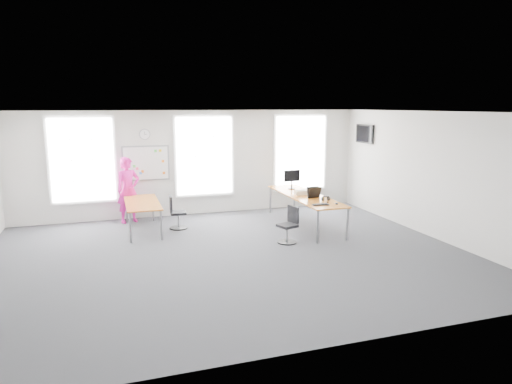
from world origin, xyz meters
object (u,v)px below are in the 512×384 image
object	(u,v)px
headphones	(325,199)
person	(128,190)
keyboard	(321,205)
chair_left	(176,214)
desk_right	(305,197)
chair_right	(289,227)
monitor	(292,178)
desk_left	(142,204)

from	to	relation	value
headphones	person	bearing A→B (deg)	167.85
keyboard	person	bearing A→B (deg)	153.33
chair_left	person	world-z (taller)	person
desk_right	chair_left	bearing A→B (deg)	168.16
chair_right	monitor	size ratio (longest dim) A/B	1.56
desk_right	keyboard	size ratio (longest dim) A/B	8.36
chair_left	headphones	size ratio (longest dim) A/B	4.43
chair_right	headphones	bearing A→B (deg)	95.18
chair_right	monitor	distance (m)	2.59
desk_left	desk_right	bearing A→B (deg)	-10.13
chair_left	person	size ratio (longest dim) A/B	0.49
desk_right	chair_left	size ratio (longest dim) A/B	3.84
chair_left	headphones	xyz separation A→B (m)	(3.47, -1.51, 0.48)
person	monitor	size ratio (longest dim) A/B	3.29
chair_left	person	distance (m)	1.62
chair_left	monitor	xyz separation A→B (m)	(3.30, 0.25, 0.75)
monitor	keyboard	bearing A→B (deg)	-98.91
keyboard	headphones	distance (m)	0.53
keyboard	desk_left	bearing A→B (deg)	162.00
chair_right	desk_right	bearing A→B (deg)	125.14
desk_left	monitor	xyz separation A→B (m)	(4.14, 0.20, 0.45)
desk_right	keyboard	distance (m)	1.24
desk_right	person	distance (m)	4.74
chair_right	chair_left	distance (m)	3.06
keyboard	monitor	size ratio (longest dim) A/B	0.74
keyboard	monitor	xyz separation A→B (m)	(0.16, 2.17, 0.31)
desk_left	keyboard	distance (m)	4.44
desk_left	keyboard	xyz separation A→B (m)	(3.98, -1.97, 0.13)
person	keyboard	size ratio (longest dim) A/B	4.48
headphones	chair_left	bearing A→B (deg)	173.63
chair_right	chair_left	xyz separation A→B (m)	(-2.30, 2.02, 0.01)
person	chair_right	bearing A→B (deg)	-62.73
desk_right	headphones	world-z (taller)	headphones
monitor	desk_right	bearing A→B (deg)	-95.75
desk_right	chair_right	world-z (taller)	chair_right
chair_right	keyboard	world-z (taller)	chair_right
chair_left	keyboard	xyz separation A→B (m)	(3.14, -1.92, 0.44)
desk_left	person	distance (m)	1.07
chair_right	person	xyz separation A→B (m)	(-3.42, 3.08, 0.52)
chair_left	desk_right	bearing A→B (deg)	-98.60
desk_left	person	bearing A→B (deg)	105.38
chair_left	person	xyz separation A→B (m)	(-1.11, 1.06, 0.51)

